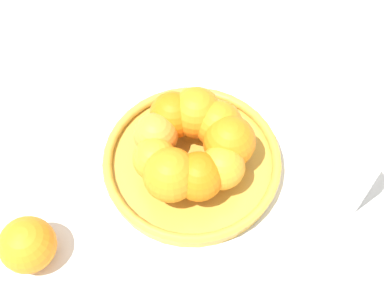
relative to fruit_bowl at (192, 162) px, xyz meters
name	(u,v)px	position (x,y,z in m)	size (l,w,h in m)	color
ground_plane	(192,167)	(0.00, 0.00, -0.02)	(4.00, 4.00, 0.00)	silver
fruit_bowl	(192,162)	(0.00, 0.00, 0.00)	(0.28, 0.28, 0.03)	gold
orange_pile	(193,143)	(0.00, 0.00, 0.05)	(0.18, 0.19, 0.08)	orange
stray_orange	(28,245)	(0.21, 0.17, 0.02)	(0.08, 0.08, 0.08)	orange
drinking_glass	(349,177)	(-0.23, 0.03, 0.05)	(0.07, 0.07, 0.13)	white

